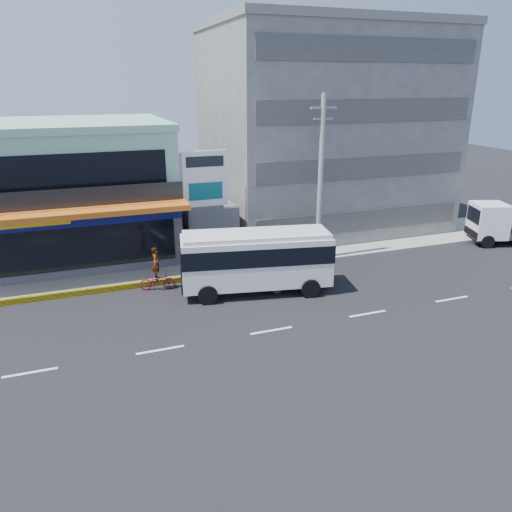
{
  "coord_description": "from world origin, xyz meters",
  "views": [
    {
      "loc": [
        -7.55,
        -18.58,
        10.58
      ],
      "look_at": [
        0.68,
        3.88,
        2.2
      ],
      "focal_mm": 35.0,
      "sensor_mm": 36.0,
      "label": 1
    }
  ],
  "objects": [
    {
      "name": "sedan",
      "position": [
        3.0,
        4.38,
        0.72
      ],
      "size": [
        4.37,
        2.02,
        1.45
      ],
      "primitive_type": "imported",
      "rotation": [
        0.0,
        0.0,
        1.5
      ],
      "color": "tan",
      "rests_on": "ground"
    },
    {
      "name": "satellite_dish",
      "position": [
        0.0,
        11.0,
        3.58
      ],
      "size": [
        1.5,
        1.5,
        0.15
      ],
      "primitive_type": "cylinder",
      "color": "slate",
      "rests_on": "gap_structure"
    },
    {
      "name": "concrete_building",
      "position": [
        10.0,
        15.0,
        7.0
      ],
      "size": [
        16.0,
        12.0,
        14.0
      ],
      "primitive_type": "cube",
      "color": "gray",
      "rests_on": "ground"
    },
    {
      "name": "shop_building",
      "position": [
        -8.0,
        13.95,
        4.0
      ],
      "size": [
        12.4,
        11.7,
        8.0
      ],
      "color": "#424246",
      "rests_on": "ground"
    },
    {
      "name": "minibus",
      "position": [
        0.89,
        4.43,
        1.94
      ],
      "size": [
        8.12,
        3.9,
        3.26
      ],
      "color": "silver",
      "rests_on": "ground"
    },
    {
      "name": "utility_pole_near",
      "position": [
        6.0,
        7.4,
        5.15
      ],
      "size": [
        1.6,
        0.3,
        10.0
      ],
      "color": "#999993",
      "rests_on": "ground"
    },
    {
      "name": "billboard",
      "position": [
        -0.5,
        9.2,
        4.93
      ],
      "size": [
        2.6,
        0.18,
        6.9
      ],
      "color": "gray",
      "rests_on": "ground"
    },
    {
      "name": "sidewalk",
      "position": [
        5.0,
        9.5,
        0.15
      ],
      "size": [
        70.0,
        5.0,
        0.3
      ],
      "primitive_type": "cube",
      "color": "gray",
      "rests_on": "ground"
    },
    {
      "name": "gap_structure",
      "position": [
        0.0,
        12.0,
        1.75
      ],
      "size": [
        3.0,
        6.0,
        3.5
      ],
      "primitive_type": "cube",
      "color": "#424246",
      "rests_on": "ground"
    },
    {
      "name": "ground",
      "position": [
        0.0,
        0.0,
        0.0
      ],
      "size": [
        120.0,
        120.0,
        0.0
      ],
      "primitive_type": "plane",
      "color": "black",
      "rests_on": "ground"
    },
    {
      "name": "motorcycle_rider",
      "position": [
        -4.0,
        6.49,
        0.79
      ],
      "size": [
        1.94,
        0.97,
        2.38
      ],
      "color": "maroon",
      "rests_on": "ground"
    }
  ]
}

